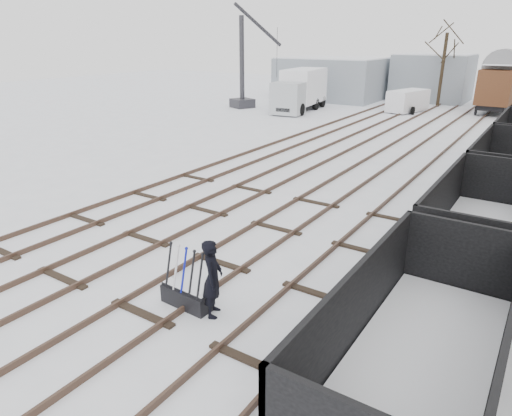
{
  "coord_description": "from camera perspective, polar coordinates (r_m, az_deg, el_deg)",
  "views": [
    {
      "loc": [
        7.13,
        -9.07,
        6.0
      ],
      "look_at": [
        0.11,
        1.63,
        1.2
      ],
      "focal_mm": 32.0,
      "sensor_mm": 36.0,
      "label": 1
    }
  ],
  "objects": [
    {
      "name": "freight_wagon_c",
      "position": [
        20.09,
        28.95,
        3.36
      ],
      "size": [
        2.41,
        6.01,
        2.46
      ],
      "color": "black",
      "rests_on": "ground"
    },
    {
      "name": "tree_far_left",
      "position": [
        45.97,
        22.24,
        15.63
      ],
      "size": [
        0.3,
        0.3,
        6.39
      ],
      "primitive_type": "cylinder",
      "color": "black",
      "rests_on": "ground"
    },
    {
      "name": "crane",
      "position": [
        42.41,
        -1.59,
        15.57
      ],
      "size": [
        2.3,
        5.21,
        8.77
      ],
      "rotation": [
        0.0,
        0.0,
        -0.41
      ],
      "color": "#2C2B30",
      "rests_on": "ground"
    },
    {
      "name": "box_van_wagon",
      "position": [
        43.5,
        28.06,
        13.41
      ],
      "size": [
        2.96,
        5.33,
        3.99
      ],
      "rotation": [
        0.0,
        0.0,
        -0.04
      ],
      "color": "black",
      "rests_on": "ground"
    },
    {
      "name": "tracks",
      "position": [
        24.56,
        15.48,
        5.85
      ],
      "size": [
        13.9,
        52.0,
        0.16
      ],
      "color": "black",
      "rests_on": "ground"
    },
    {
      "name": "worker",
      "position": [
        10.4,
        -5.44,
        -8.74
      ],
      "size": [
        0.71,
        0.81,
        1.86
      ],
      "primitive_type": "imported",
      "rotation": [
        0.0,
        0.0,
        2.06
      ],
      "color": "black",
      "rests_on": "ground"
    },
    {
      "name": "freight_wagon_b",
      "position": [
        14.01,
        26.29,
        -2.87
      ],
      "size": [
        2.41,
        6.01,
        2.46
      ],
      "color": "black",
      "rests_on": "ground"
    },
    {
      "name": "panel_van",
      "position": [
        41.87,
        18.45,
        12.62
      ],
      "size": [
        2.77,
        4.45,
        1.82
      ],
      "rotation": [
        0.0,
        0.0,
        -0.26
      ],
      "color": "white",
      "rests_on": "ground"
    },
    {
      "name": "shed_right",
      "position": [
        50.46,
        21.21,
        14.99
      ],
      "size": [
        7.0,
        6.0,
        4.5
      ],
      "color": "gray",
      "rests_on": "ground"
    },
    {
      "name": "freight_wagon_a",
      "position": [
        8.41,
        19.59,
        -17.89
      ],
      "size": [
        2.41,
        6.01,
        2.46
      ],
      "color": "black",
      "rests_on": "ground"
    },
    {
      "name": "ground",
      "position": [
        13.01,
        -4.37,
        -6.98
      ],
      "size": [
        120.0,
        120.0,
        0.0
      ],
      "primitive_type": "plane",
      "color": "white",
      "rests_on": "ground"
    },
    {
      "name": "lorry",
      "position": [
        40.54,
        5.53,
        14.5
      ],
      "size": [
        3.13,
        7.81,
        3.45
      ],
      "rotation": [
        0.0,
        0.0,
        0.12
      ],
      "color": "black",
      "rests_on": "ground"
    },
    {
      "name": "shed_left",
      "position": [
        49.52,
        9.56,
        15.72
      ],
      "size": [
        10.0,
        8.0,
        4.1
      ],
      "color": "gray",
      "rests_on": "ground"
    },
    {
      "name": "ground_frame",
      "position": [
        11.08,
        -8.75,
        -10.76
      ],
      "size": [
        1.32,
        0.48,
        1.49
      ],
      "rotation": [
        0.0,
        0.0,
        -0.05
      ],
      "color": "black",
      "rests_on": "ground"
    }
  ]
}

